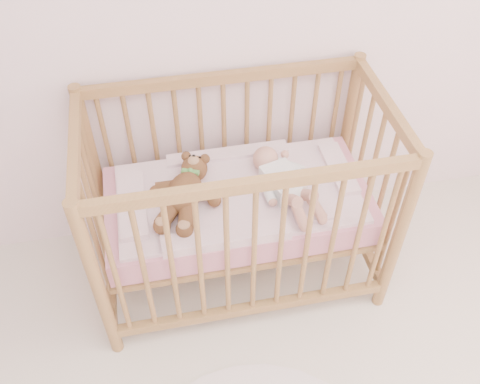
{
  "coord_description": "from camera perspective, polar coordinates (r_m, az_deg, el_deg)",
  "views": [
    {
      "loc": [
        -0.5,
        -0.09,
        2.32
      ],
      "look_at": [
        -0.17,
        1.55,
        0.62
      ],
      "focal_mm": 40.0,
      "sensor_mm": 36.0,
      "label": 1
    }
  ],
  "objects": [
    {
      "name": "crib",
      "position": [
        2.5,
        -0.22,
        -1.13
      ],
      "size": [
        1.36,
        0.76,
        1.0
      ],
      "primitive_type": null,
      "color": "#AB8248",
      "rests_on": "floor"
    },
    {
      "name": "mattress",
      "position": [
        2.51,
        -0.22,
        -1.36
      ],
      "size": [
        1.22,
        0.62,
        0.13
      ],
      "primitive_type": "cube",
      "color": "pink",
      "rests_on": "crib"
    },
    {
      "name": "blanket",
      "position": [
        2.46,
        -0.23,
        -0.16
      ],
      "size": [
        1.1,
        0.58,
        0.06
      ],
      "primitive_type": null,
      "color": "#E8A0B3",
      "rests_on": "mattress"
    },
    {
      "name": "teddy_bear",
      "position": [
        2.36,
        -5.93,
        0.11
      ],
      "size": [
        0.5,
        0.58,
        0.13
      ],
      "primitive_type": null,
      "rotation": [
        0.0,
        0.0,
        -0.39
      ],
      "color": "brown",
      "rests_on": "blanket"
    },
    {
      "name": "baby",
      "position": [
        2.43,
        4.58,
        1.41
      ],
      "size": [
        0.4,
        0.59,
        0.13
      ],
      "primitive_type": null,
      "rotation": [
        0.0,
        0.0,
        0.28
      ],
      "color": "white",
      "rests_on": "blanket"
    }
  ]
}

